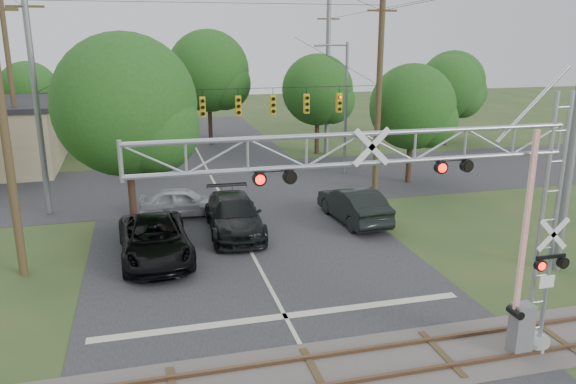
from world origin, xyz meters
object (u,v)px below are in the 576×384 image
object	(u,v)px
pickup_black	(155,240)
sedan_silver	(183,202)
car_dark	(234,215)
streetlight	(343,102)
crossing_gantry	(440,205)
traffic_signal_span	(236,102)

from	to	relation	value
pickup_black	sedan_silver	xyz separation A→B (m)	(1.63, 5.86, -0.10)
car_dark	streetlight	size ratio (longest dim) A/B	0.69
pickup_black	streetlight	size ratio (longest dim) A/B	0.70
crossing_gantry	sedan_silver	xyz separation A→B (m)	(-5.83, 16.19, -4.14)
crossing_gantry	streetlight	distance (m)	23.72
sedan_silver	traffic_signal_span	bearing A→B (deg)	-51.17
pickup_black	streetlight	xyz separation A→B (m)	(13.12, 12.71, 4.11)
car_dark	sedan_silver	world-z (taller)	car_dark
traffic_signal_span	streetlight	distance (m)	9.41
traffic_signal_span	car_dark	xyz separation A→B (m)	(-1.14, -5.59, -4.80)
crossing_gantry	traffic_signal_span	xyz separation A→B (m)	(-2.49, 18.37, 0.80)
traffic_signal_span	pickup_black	distance (m)	10.62
pickup_black	traffic_signal_span	bearing A→B (deg)	55.43
crossing_gantry	sedan_silver	bearing A→B (deg)	109.82
crossing_gantry	traffic_signal_span	size ratio (longest dim) A/B	0.64
crossing_gantry	car_dark	bearing A→B (deg)	105.85
crossing_gantry	sedan_silver	size ratio (longest dim) A/B	2.75
streetlight	car_dark	bearing A→B (deg)	-132.14
streetlight	sedan_silver	bearing A→B (deg)	-149.21
traffic_signal_span	pickup_black	size ratio (longest dim) A/B	3.09
pickup_black	car_dark	size ratio (longest dim) A/B	1.01
car_dark	pickup_black	bearing A→B (deg)	-145.44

